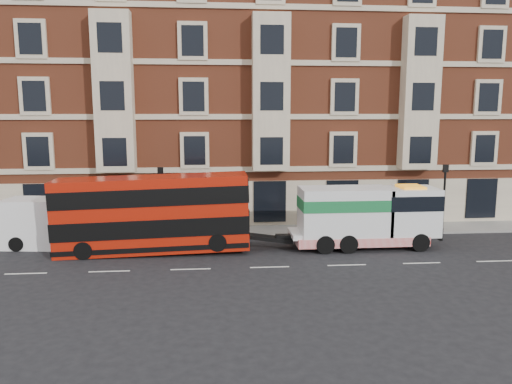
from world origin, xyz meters
TOP-DOWN VIEW (x-y plane):
  - ground at (0.00, 0.00)m, footprint 120.00×120.00m
  - sidewalk at (0.00, 7.50)m, footprint 90.00×3.00m
  - victorian_terrace at (0.50, 15.00)m, footprint 45.00×12.00m
  - lamp_post_west at (-6.00, 6.20)m, footprint 0.35×0.15m
  - lamp_post_east at (12.00, 6.20)m, footprint 0.35×0.15m
  - double_decker_bus at (-6.19, 3.27)m, footprint 10.60×2.43m
  - tow_truck at (5.86, 3.27)m, footprint 8.49×2.51m
  - box_van at (-12.10, 5.00)m, footprint 5.68×2.83m
  - pedestrian at (-13.58, 7.17)m, footprint 0.72×0.66m

SIDE VIEW (x-z plane):
  - ground at x=0.00m, z-range 0.00..0.00m
  - sidewalk at x=0.00m, z-range 0.00..0.15m
  - pedestrian at x=-13.58m, z-range 0.15..1.81m
  - box_van at x=-12.10m, z-range -0.02..2.82m
  - tow_truck at x=5.86m, z-range 0.11..3.64m
  - double_decker_bus at x=-6.19m, z-range 0.13..4.42m
  - lamp_post_west at x=-6.00m, z-range 0.50..4.85m
  - lamp_post_east at x=12.00m, z-range 0.50..4.85m
  - victorian_terrace at x=0.50m, z-range -0.13..20.27m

